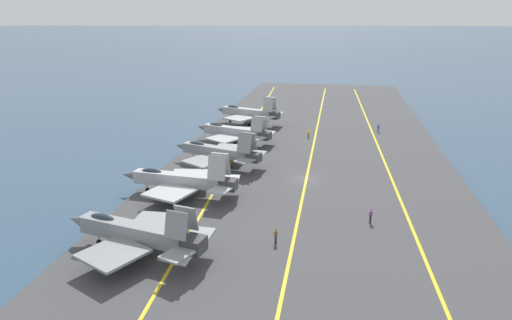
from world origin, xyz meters
TOP-DOWN VIEW (x-y plane):
  - ground_plane at (0.00, 0.00)m, footprint 2000.00×2000.00m
  - carrier_deck at (0.00, 0.00)m, footprint 199.01×46.71m
  - deck_stripe_foul_line at (0.00, -12.84)m, footprint 179.00×6.83m
  - deck_stripe_centerline at (0.00, 0.00)m, footprint 179.11×0.36m
  - deck_stripe_edge_line at (0.00, 12.84)m, footprint 178.90×9.32m
  - parked_jet_nearest at (-25.76, 15.87)m, footprint 13.33×16.71m
  - parked_jet_second at (-9.65, 16.57)m, footprint 13.01×16.99m
  - parked_jet_third at (3.53, 14.71)m, footprint 13.69×16.31m
  - parked_jet_fourth at (17.93, 15.29)m, footprint 12.91×16.32m
  - parked_jet_fifth at (33.68, 15.52)m, footprint 13.58×16.03m
  - crew_brown_vest at (-21.07, 1.86)m, footprint 0.33×0.43m
  - crew_yellow_vest at (24.42, 1.35)m, footprint 0.46×0.42m
  - crew_purple_vest at (-14.04, -8.61)m, footprint 0.27×0.39m
  - crew_blue_vest at (31.55, -12.95)m, footprint 0.43×0.46m

SIDE VIEW (x-z plane):
  - ground_plane at x=0.00m, z-range 0.00..0.00m
  - carrier_deck at x=0.00m, z-range 0.00..0.40m
  - deck_stripe_foul_line at x=0.00m, z-range 0.40..0.41m
  - deck_stripe_centerline at x=0.00m, z-range 0.40..0.41m
  - deck_stripe_edge_line at x=0.00m, z-range 0.40..0.41m
  - crew_blue_vest at x=31.55m, z-range 0.49..2.23m
  - crew_yellow_vest at x=24.42m, z-range 0.49..2.25m
  - crew_brown_vest at x=-21.07m, z-range 0.49..2.29m
  - crew_purple_vest at x=-14.04m, z-range 0.49..2.31m
  - parked_jet_fourth at x=17.93m, z-range -0.23..5.50m
  - parked_jet_second at x=-9.65m, z-range -0.51..5.91m
  - parked_jet_nearest at x=-25.76m, z-range -0.18..5.85m
  - parked_jet_third at x=3.53m, z-range -0.24..6.00m
  - parked_jet_fifth at x=33.68m, z-range -0.18..6.44m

